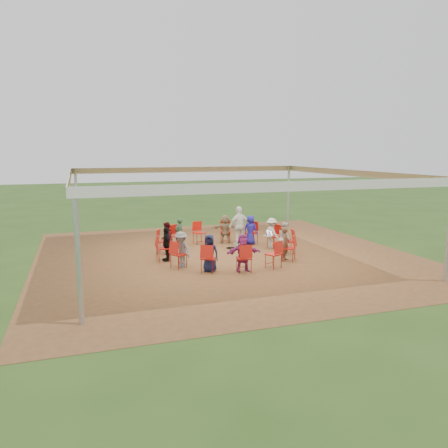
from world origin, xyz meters
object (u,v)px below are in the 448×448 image
object	(u,v)px
chair_0	(274,236)
person_seated_9	(285,244)
chair_1	(252,233)
person_seated_5	(166,244)
person_seated_3	(179,233)
person_seated_4	(167,238)
chair_3	(199,233)
chair_8	(208,258)
person_seated_8	(243,253)
chair_9	(244,258)
person_seated_1	(250,230)
chair_5	(163,242)
chair_7	(179,254)
person_seated_6	(181,250)
chair_2	(225,232)
person_seated_7	(209,253)
person_seated_2	(225,229)
chair_4	(177,236)
laptop	(269,234)
chair_6	(163,248)
chair_10	(273,254)
standing_person	(239,226)
chair_11	(289,248)
person_seated_10	(285,238)
chair_12	(288,242)
person_seated_0	(272,233)
cable_coil	(231,248)

from	to	relation	value
chair_0	person_seated_9	distance (m)	2.08
chair_1	person_seated_5	size ratio (longest dim) A/B	0.77
person_seated_3	person_seated_4	distance (m)	1.04
chair_3	chair_8	world-z (taller)	same
chair_0	person_seated_8	xyz separation A→B (m)	(-2.37, -2.80, 0.14)
chair_9	person_seated_1	world-z (taller)	person_seated_1
chair_5	chair_7	distance (m)	2.13
person_seated_5	person_seated_6	xyz separation A→B (m)	(0.29, -1.00, 0.00)
chair_2	person_seated_7	size ratio (longest dim) A/B	0.77
chair_3	person_seated_5	xyz separation A→B (m)	(-1.80, -2.35, 0.14)
chair_1	person_seated_8	xyz separation A→B (m)	(-1.82, -3.75, 0.14)
person_seated_6	chair_7	bearing A→B (deg)	-90.00
person_seated_2	person_seated_5	distance (m)	3.57
chair_4	laptop	world-z (taller)	chair_4
chair_6	chair_2	bearing A→B (deg)	124.62
chair_9	chair_10	bearing A→B (deg)	13.85
person_seated_4	standing_person	distance (m)	3.07
chair_3	person_seated_7	world-z (taller)	person_seated_7
chair_11	person_seated_5	distance (m)	4.17
chair_7	person_seated_10	size ratio (longest dim) A/B	0.77
laptop	chair_12	bearing A→B (deg)	-179.04
chair_0	chair_5	bearing A→B (deg)	69.23
chair_2	person_seated_2	size ratio (longest dim) A/B	0.77
person_seated_8	person_seated_0	bearing A→B (deg)	55.38
chair_1	chair_11	distance (m)	3.04
chair_0	person_seated_8	bearing A→B (deg)	123.55
person_seated_4	cable_coil	bearing A→B (deg)	117.19
chair_7	person_seated_6	distance (m)	0.19
chair_7	person_seated_6	bearing A→B (deg)	90.00
chair_4	person_seated_7	world-z (taller)	person_seated_7
chair_7	chair_3	bearing A→B (deg)	124.62
chair_5	person_seated_6	distance (m)	2.08
chair_6	person_seated_3	size ratio (longest dim) A/B	0.77
person_seated_1	person_seated_3	xyz separation A→B (m)	(-2.87, 0.23, 0.00)
person_seated_0	standing_person	xyz separation A→B (m)	(-1.02, 0.83, 0.20)
person_seated_4	chair_7	bearing A→B (deg)	24.76
chair_1	person_seated_2	xyz separation A→B (m)	(-0.96, 0.47, 0.14)
chair_9	person_seated_8	distance (m)	0.19
chair_4	chair_7	bearing A→B (deg)	41.54
chair_10	person_seated_3	world-z (taller)	person_seated_3
chair_10	person_seated_8	size ratio (longest dim) A/B	0.77
chair_11	laptop	distance (m)	2.02
chair_6	person_seated_5	world-z (taller)	person_seated_5
person_seated_0	person_seated_4	world-z (taller)	same
person_seated_4	person_seated_1	bearing A→B (deg)	124.62
chair_11	chair_6	bearing A→B (deg)	110.77
chair_7	person_seated_6	size ratio (longest dim) A/B	0.77
chair_5	person_seated_10	xyz separation A→B (m)	(4.19, -1.41, 0.14)
chair_4	chair_9	bearing A→B (deg)	69.23
chair_1	standing_person	bearing A→B (deg)	60.48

